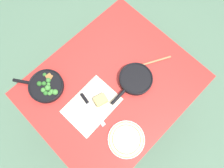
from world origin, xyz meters
name	(u,v)px	position (x,y,z in m)	size (l,w,h in m)	color
ground_plane	(112,104)	(0.00, 0.00, 0.00)	(14.00, 14.00, 0.00)	#51755B
dining_table_red	(112,87)	(0.00, 0.00, 0.65)	(1.22, 1.01, 0.72)	#B72D28
skillet_broccoli	(46,86)	(0.35, -0.33, 0.75)	(0.28, 0.34, 0.07)	black
skillet_eggs	(135,79)	(-0.15, 0.10, 0.75)	(0.39, 0.25, 0.05)	black
wooden_spoon	(144,64)	(-0.29, 0.06, 0.73)	(0.33, 0.19, 0.02)	#A87A4C
parchment_sheet	(92,105)	(0.21, 0.01, 0.72)	(0.39, 0.29, 0.00)	silver
grater_knife	(89,105)	(0.22, -0.01, 0.73)	(0.06, 0.28, 0.02)	silver
cheese_block	(101,100)	(0.14, 0.03, 0.74)	(0.10, 0.09, 0.04)	#E0C15B
dinner_plate_stack	(126,139)	(0.21, 0.35, 0.74)	(0.25, 0.25, 0.03)	white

